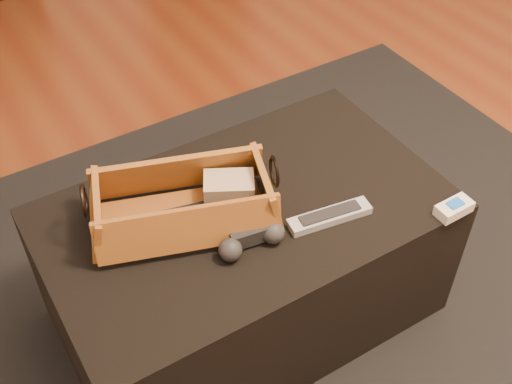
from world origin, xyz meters
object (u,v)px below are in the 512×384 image
tv_remote (176,219)px  cream_gadget (454,208)px  wicker_basket (184,205)px  game_controller (249,237)px  ottoman (246,262)px  silver_remote (330,216)px

tv_remote → cream_gadget: bearing=-14.8°
wicker_basket → game_controller: bearing=-58.7°
ottoman → game_controller: 0.27m
ottoman → cream_gadget: 0.56m
ottoman → game_controller: size_ratio=5.89×
tv_remote → cream_gadget: (0.60, -0.31, -0.01)m
wicker_basket → cream_gadget: wicker_basket is taller
game_controller → silver_remote: 0.21m
tv_remote → wicker_basket: 0.04m
tv_remote → wicker_basket: size_ratio=0.48×
tv_remote → cream_gadget: 0.68m
wicker_basket → game_controller: size_ratio=2.88×
tv_remote → silver_remote: bearing=-14.9°
silver_remote → tv_remote: bearing=152.4°
silver_remote → cream_gadget: cream_gadget is taller
ottoman → silver_remote: 0.30m
ottoman → game_controller: (-0.05, -0.11, 0.24)m
tv_remote → game_controller: size_ratio=1.38×
wicker_basket → silver_remote: wicker_basket is taller
ottoman → wicker_basket: wicker_basket is taller
tv_remote → silver_remote: size_ratio=1.08×
wicker_basket → ottoman: bearing=-14.6°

